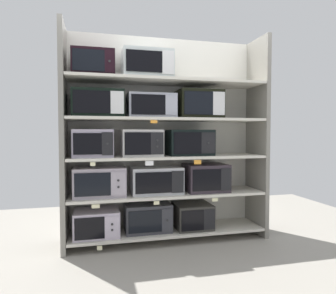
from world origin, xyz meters
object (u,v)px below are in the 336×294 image
microwave_6 (93,143)px  microwave_13 (147,65)px  microwave_3 (100,182)px  microwave_10 (151,106)px  microwave_5 (206,178)px  microwave_1 (148,217)px  microwave_2 (192,216)px  microwave_11 (199,105)px  microwave_0 (97,222)px  microwave_4 (156,180)px  microwave_8 (190,143)px  microwave_9 (98,104)px  microwave_7 (141,143)px  microwave_12 (93,64)px

microwave_6 → microwave_13: bearing=0.0°
microwave_3 → microwave_10: 1.02m
microwave_5 → microwave_1: bearing=-180.0°
microwave_2 → microwave_11: 1.32m
microwave_2 → microwave_13: bearing=180.0°
microwave_3 → microwave_13: 1.40m
microwave_1 → microwave_0: bearing=-180.0°
microwave_6 → microwave_4: bearing=-0.0°
microwave_0 → microwave_2: bearing=0.0°
microwave_4 → microwave_10: microwave_10 is taller
microwave_1 → microwave_11: 1.44m
microwave_8 → microwave_9: (-1.05, 0.00, 0.43)m
microwave_1 → microwave_8: microwave_8 is taller
microwave_0 → microwave_10: microwave_10 is taller
microwave_4 → microwave_8: bearing=-0.0°
microwave_1 → microwave_2: (0.54, -0.00, -0.02)m
microwave_1 → microwave_11: microwave_11 is taller
microwave_0 → microwave_7: (0.50, 0.00, 0.88)m
microwave_9 → microwave_12: microwave_12 is taller
microwave_9 → microwave_10: 0.59m
microwave_6 → microwave_12: bearing=-1.3°
microwave_7 → microwave_3: bearing=180.0°
microwave_9 → microwave_11: 1.16m
microwave_1 → microwave_6: microwave_6 is taller
microwave_11 → microwave_0: bearing=-180.0°
microwave_7 → microwave_10: size_ratio=0.84×
microwave_5 → microwave_12: bearing=-180.0°
microwave_3 → microwave_6: bearing=179.9°
microwave_7 → microwave_0: bearing=-180.0°
microwave_0 → microwave_10: bearing=0.0°
microwave_5 → microwave_9: bearing=-180.0°
microwave_0 → microwave_5: bearing=0.0°
microwave_5 → microwave_11: bearing=-179.9°
microwave_2 → microwave_5: 0.48m
microwave_7 → microwave_8: (0.58, -0.00, 0.00)m
microwave_6 → microwave_8: size_ratio=0.82×
microwave_11 → microwave_13: (-0.62, 0.00, 0.43)m
microwave_10 → microwave_4: bearing=0.2°
microwave_0 → microwave_11: microwave_11 is taller
microwave_5 → microwave_11: 0.87m
microwave_4 → microwave_9: (-0.65, -0.00, 0.86)m
microwave_0 → microwave_10: size_ratio=0.91×
microwave_1 → microwave_3: bearing=180.0°
microwave_5 → microwave_13: (-0.71, 0.00, 1.30)m
microwave_3 → microwave_7: bearing=-0.0°
microwave_2 → microwave_8: 0.87m
microwave_6 → microwave_8: bearing=-0.0°
microwave_7 → microwave_13: size_ratio=0.81×
microwave_7 → microwave_12: bearing=180.0°
microwave_7 → microwave_13: bearing=0.3°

